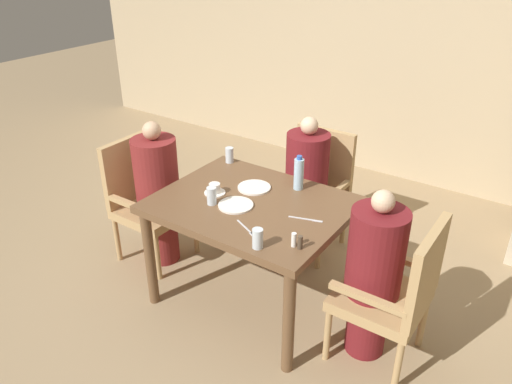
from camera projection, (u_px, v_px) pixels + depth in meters
ground_plane at (252, 297)px, 3.52m from camera, size 16.00×16.00×0.00m
wall_back at (402, 37)px, 4.67m from camera, size 8.00×0.06×2.80m
dining_table at (252, 216)px, 3.20m from camera, size 1.20×0.95×0.77m
chair_left_side at (145, 196)px, 3.77m from camera, size 0.49×0.49×0.94m
diner_in_left_chair at (158, 193)px, 3.66m from camera, size 0.32×0.32×1.13m
chair_far_side at (315, 187)px, 3.91m from camera, size 0.49×0.49×0.94m
diner_in_far_chair at (306, 186)px, 3.77m from camera, size 0.32×0.32×1.12m
chair_right_side at (396, 291)px, 2.79m from camera, size 0.49×0.49×0.94m
diner_in_right_chair at (373, 274)px, 2.83m from camera, size 0.32×0.32×1.10m
plate_main_left at (254, 187)px, 3.32m from camera, size 0.22×0.22×0.01m
plate_main_right at (236, 205)px, 3.11m from camera, size 0.22×0.22×0.01m
teacup_with_saucer at (215, 189)px, 3.25m from camera, size 0.14×0.14×0.07m
water_bottle at (299, 174)px, 3.27m from camera, size 0.07×0.07×0.24m
glass_tall_near at (229, 155)px, 3.67m from camera, size 0.06×0.06×0.11m
glass_tall_mid at (258, 238)px, 2.68m from camera, size 0.06×0.06×0.11m
glass_tall_far at (212, 196)px, 3.11m from camera, size 0.06×0.06×0.11m
salt_shaker at (294, 240)px, 2.70m from camera, size 0.03×0.03×0.08m
pepper_shaker at (300, 242)px, 2.68m from camera, size 0.03×0.03×0.08m
fork_beside_plate at (247, 229)px, 2.86m from camera, size 0.18×0.10×0.00m
knife_beside_plate at (307, 219)px, 2.96m from camera, size 0.20×0.07×0.00m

